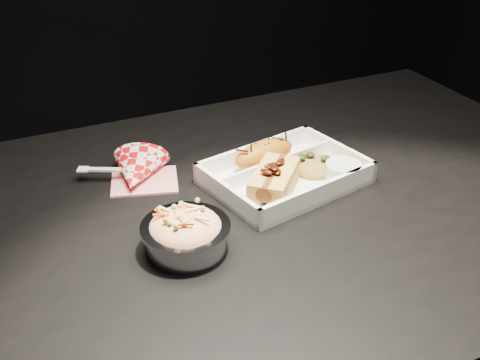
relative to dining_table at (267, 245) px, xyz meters
name	(u,v)px	position (x,y,z in m)	size (l,w,h in m)	color
dining_table	(267,245)	(0.00, 0.00, 0.00)	(1.20, 0.80, 0.75)	black
food_tray	(284,177)	(0.05, 0.04, 0.10)	(0.28, 0.23, 0.04)	white
fried_pastry	(264,154)	(0.04, 0.09, 0.12)	(0.12, 0.05, 0.05)	#A55D10
hotdog	(274,179)	(0.01, 0.00, 0.12)	(0.12, 0.12, 0.06)	gold
fried_rice_mound	(318,162)	(0.12, 0.04, 0.11)	(0.09, 0.07, 0.03)	olive
cupcake_liner	(343,172)	(0.14, -0.01, 0.11)	(0.06, 0.06, 0.03)	#B7D29F
foil_coleslaw_cup	(186,232)	(-0.17, -0.07, 0.12)	(0.13, 0.13, 0.07)	silver
napkin_fork	(136,172)	(-0.17, 0.15, 0.11)	(0.17, 0.14, 0.10)	red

